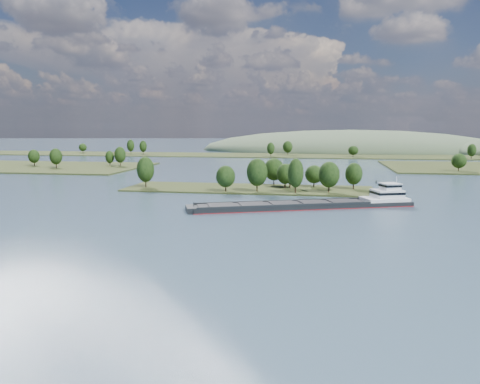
# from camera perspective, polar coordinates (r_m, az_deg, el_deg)

# --- Properties ---
(ground) EXTENTS (1800.00, 1800.00, 0.00)m
(ground) POSITION_cam_1_polar(r_m,az_deg,el_deg) (132.36, -2.88, -3.12)
(ground) COLOR #374D5F
(ground) RESTS_ON ground
(tree_island) EXTENTS (100.00, 32.14, 14.32)m
(tree_island) POSITION_cam_1_polar(r_m,az_deg,el_deg) (188.35, 2.79, 1.50)
(tree_island) COLOR #2A3316
(tree_island) RESTS_ON ground
(back_shoreline) EXTENTS (900.00, 60.00, 14.23)m
(back_shoreline) POSITION_cam_1_polar(r_m,az_deg,el_deg) (407.83, 6.94, 4.46)
(back_shoreline) COLOR #2A3316
(back_shoreline) RESTS_ON ground
(hill_west) EXTENTS (320.00, 160.00, 44.00)m
(hill_west) POSITION_cam_1_polar(r_m,az_deg,el_deg) (508.35, 13.31, 4.92)
(hill_west) COLOR #45583C
(hill_west) RESTS_ON ground
(cargo_barge) EXTENTS (70.93, 34.20, 9.84)m
(cargo_barge) POSITION_cam_1_polar(r_m,az_deg,el_deg) (150.37, 9.46, -1.39)
(cargo_barge) COLOR black
(cargo_barge) RESTS_ON ground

